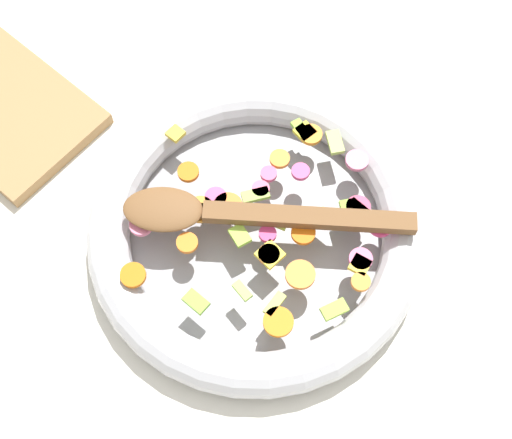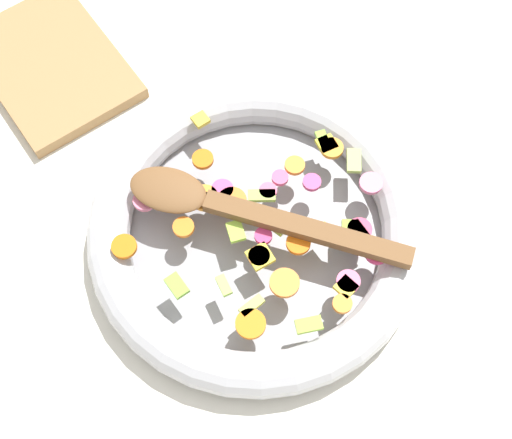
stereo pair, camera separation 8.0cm
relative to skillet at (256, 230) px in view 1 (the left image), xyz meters
name	(u,v)px [view 1 (the left image)]	position (x,y,z in m)	size (l,w,h in m)	color
ground_plane	(256,237)	(0.00, 0.00, -0.02)	(4.00, 4.00, 0.00)	silver
skillet	(256,230)	(0.00, 0.00, 0.00)	(0.39, 0.39, 0.05)	gray
chopped_vegetables	(273,221)	(-0.02, -0.01, 0.03)	(0.30, 0.31, 0.01)	orange
wooden_spoon	(237,214)	(0.02, 0.01, 0.04)	(0.28, 0.23, 0.01)	brown
cutting_board	(6,111)	(0.36, 0.08, -0.01)	(0.22, 0.16, 0.02)	#9E7547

